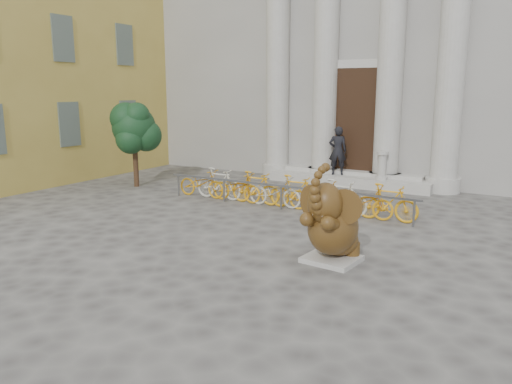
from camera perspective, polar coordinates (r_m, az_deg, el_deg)
The scene contains 9 objects.
ground at distance 10.55m, azimuth -7.09°, elevation -7.56°, with size 80.00×80.00×0.00m, color #474442.
classical_building at distance 23.76m, azimuth 15.85°, elevation 17.38°, with size 22.00×10.70×12.00m.
entrance_steps at distance 18.63m, azimuth 10.59°, elevation 1.36°, with size 6.00×1.20×0.36m, color #A8A59E.
ochre_building at distance 23.73m, azimuth -24.81°, elevation 16.81°, with size 8.00×14.00×12.00m, color gold.
elephant_statue at distance 10.17m, azimuth 8.68°, elevation -3.90°, with size 1.38×1.58×2.07m.
bike_rack at distance 14.76m, azimuth 3.29°, elevation 0.11°, with size 8.00×0.53×1.00m.
tree at distance 18.26m, azimuth -13.74°, elevation 7.09°, with size 1.73×1.58×3.01m.
pedestrian at distance 18.51m, azimuth 9.32°, elevation 4.68°, with size 0.65×0.43×1.78m, color black.
balustrade_post at distance 17.86m, azimuth 14.19°, elevation 2.81°, with size 0.40×0.40×0.98m.
Camera 1 is at (6.07, -7.90, 3.46)m, focal length 35.00 mm.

